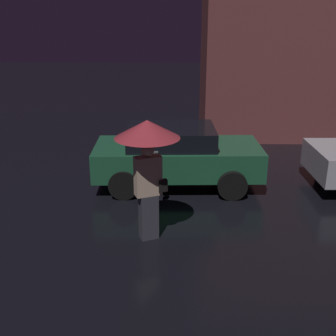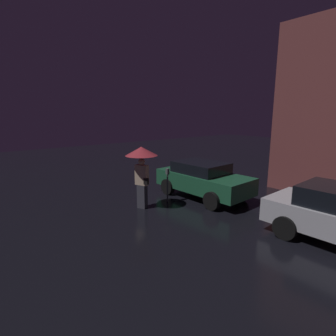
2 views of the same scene
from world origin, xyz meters
name	(u,v)px [view 1 (image 1 of 2)]	position (x,y,z in m)	size (l,w,h in m)	color
building_facade_left	(322,27)	(-4.81, 6.50, 3.55)	(7.68, 3.00, 7.11)	brown
parked_car_green	(176,154)	(-9.58, 1.53, 0.77)	(3.98, 1.97, 1.44)	#1E5638
pedestrian_with_umbrella	(148,147)	(-10.10, -1.12, 1.78)	(1.14, 1.14, 2.25)	#383842
parking_meter	(155,175)	(-10.02, 0.01, 0.82)	(0.12, 0.10, 1.32)	#4C5154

